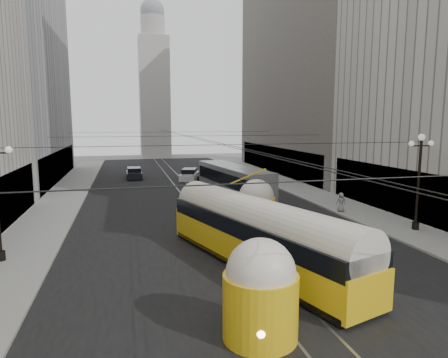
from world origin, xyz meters
TOP-DOWN VIEW (x-y plane):
  - road at (0.00, 32.50)m, footprint 20.00×85.00m
  - sidewalk_left at (-12.00, 36.00)m, footprint 4.00×72.00m
  - sidewalk_right at (12.00, 36.00)m, footprint 4.00×72.00m
  - rail_left at (-0.75, 32.50)m, footprint 0.12×85.00m
  - rail_right at (0.75, 32.50)m, footprint 0.12×85.00m
  - building_right_far at (20.00, 48.00)m, footprint 12.60×32.60m
  - distant_tower at (0.00, 80.00)m, footprint 6.00×6.00m
  - lamppost_right_mid at (12.60, 18.00)m, footprint 1.86×0.44m
  - catenary at (0.12, 31.49)m, footprint 25.00×72.00m
  - streetcar at (0.21, 14.35)m, footprint 6.73×15.50m
  - city_bus at (3.64, 31.61)m, footprint 4.32×12.74m
  - sedan_white_far at (1.56, 44.99)m, footprint 3.20×4.97m
  - sedan_dark_far at (-5.14, 48.13)m, footprint 1.91×4.56m
  - pedestrian_sidewalk_right at (10.50, 23.98)m, footprint 0.85×0.65m

SIDE VIEW (x-z plane):
  - road at x=0.00m, z-range -0.01..0.01m
  - rail_left at x=-0.75m, z-range -0.02..0.02m
  - rail_right at x=0.75m, z-range -0.02..0.02m
  - sidewalk_left at x=-12.00m, z-range 0.00..0.15m
  - sidewalk_right at x=12.00m, z-range 0.00..0.15m
  - sedan_dark_far at x=-5.14m, z-range -0.07..1.37m
  - sedan_white_far at x=1.56m, z-range -0.07..1.39m
  - pedestrian_sidewalk_right at x=10.50m, z-range 0.15..1.69m
  - streetcar at x=0.21m, z-range -0.04..3.51m
  - city_bus at x=3.64m, z-range 0.15..3.31m
  - lamppost_right_mid at x=12.60m, z-range 0.56..6.93m
  - catenary at x=0.12m, z-range 5.77..6.00m
  - distant_tower at x=0.00m, z-range -0.71..30.65m
  - building_right_far at x=20.00m, z-range 0.01..32.61m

